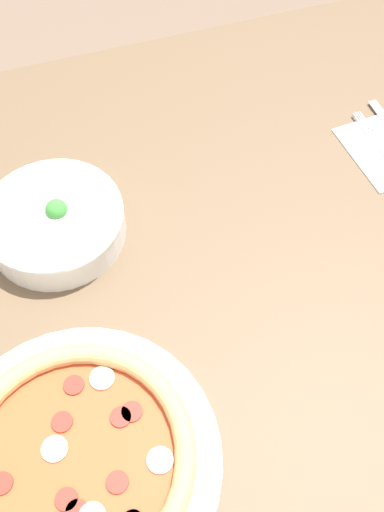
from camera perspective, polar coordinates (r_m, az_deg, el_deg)
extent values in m
plane|color=brown|center=(1.53, -0.50, -17.75)|extent=(8.00, 8.00, 0.00)
cube|color=brown|center=(0.82, -0.89, -3.92)|extent=(1.35, 1.10, 0.03)
cylinder|color=#4E3C2B|center=(1.57, 15.30, 10.16)|extent=(0.06, 0.06, 0.74)
cylinder|color=white|center=(0.73, -11.44, -19.55)|extent=(0.35, 0.35, 0.01)
torus|color=tan|center=(0.71, -11.71, -19.19)|extent=(0.29, 0.29, 0.03)
cylinder|color=#B74723|center=(0.72, -11.57, -19.38)|extent=(0.25, 0.25, 0.01)
cylinder|color=maroon|center=(0.70, -7.47, -21.51)|extent=(0.03, 0.03, 0.00)
cylinder|color=maroon|center=(0.71, -12.44, -22.66)|extent=(0.03, 0.03, 0.00)
cylinder|color=maroon|center=(0.73, -12.86, -15.87)|extent=(0.03, 0.03, 0.00)
cylinder|color=maroon|center=(0.74, -11.74, -12.52)|extent=(0.03, 0.03, 0.00)
cylinder|color=maroon|center=(0.73, -18.50, -20.76)|extent=(0.03, 0.03, 0.00)
cylinder|color=maroon|center=(0.72, -7.15, -15.68)|extent=(0.03, 0.03, 0.00)
cylinder|color=maroon|center=(0.70, -11.42, -23.73)|extent=(0.03, 0.03, 0.00)
cylinder|color=maroon|center=(0.72, -6.03, -15.21)|extent=(0.03, 0.03, 0.00)
ellipsoid|color=silver|center=(0.70, -3.23, -19.70)|extent=(0.03, 0.03, 0.01)
ellipsoid|color=silver|center=(0.74, -9.00, -11.94)|extent=(0.03, 0.03, 0.01)
ellipsoid|color=silver|center=(0.72, -13.60, -18.22)|extent=(0.03, 0.03, 0.01)
cylinder|color=white|center=(0.86, -13.52, 3.23)|extent=(0.20, 0.20, 0.05)
torus|color=white|center=(0.85, -13.80, 4.09)|extent=(0.21, 0.21, 0.01)
ellipsoid|color=tan|center=(0.90, -13.13, 8.17)|extent=(0.04, 0.04, 0.02)
ellipsoid|color=tan|center=(0.85, -12.15, 3.47)|extent=(0.03, 0.04, 0.02)
ellipsoid|color=#998466|center=(0.85, -18.20, 2.28)|extent=(0.04, 0.04, 0.02)
ellipsoid|color=tan|center=(0.81, -13.49, 0.44)|extent=(0.04, 0.04, 0.02)
ellipsoid|color=tan|center=(0.88, -14.51, 6.96)|extent=(0.03, 0.04, 0.02)
sphere|color=#388433|center=(0.84, -13.40, 4.52)|extent=(0.03, 0.03, 0.03)
cube|color=silver|center=(1.05, 17.10, 12.60)|extent=(0.00, 0.05, 0.00)
cube|color=silver|center=(1.05, 16.90, 12.56)|extent=(0.00, 0.05, 0.00)
cube|color=silver|center=(1.04, 16.70, 12.52)|extent=(0.00, 0.05, 0.00)
cube|color=silver|center=(1.04, 16.49, 12.47)|extent=(0.00, 0.05, 0.00)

